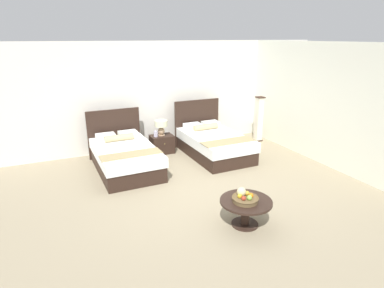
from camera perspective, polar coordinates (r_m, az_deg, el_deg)
ground_plane at (r=6.60m, az=1.45°, el=-7.78°), size 10.15×9.47×0.02m
wall_back at (r=8.79m, az=-6.90°, el=8.39°), size 10.15×0.12×2.79m
wall_side_right at (r=8.34m, az=21.13°, el=6.75°), size 0.12×5.07×2.79m
bed_near_window at (r=7.53m, az=-11.70°, el=-2.12°), size 1.32×2.14×1.20m
bed_near_corner at (r=8.27m, az=3.76°, el=0.16°), size 1.33×2.12×1.26m
nightstand at (r=8.48m, az=-5.27°, el=-0.01°), size 0.58×0.44×0.47m
table_lamp at (r=8.36m, az=-5.41°, el=3.23°), size 0.33×0.33×0.39m
vase at (r=8.30m, az=-6.37°, el=1.78°), size 0.11×0.11×0.15m
coffee_table at (r=5.33m, az=9.38°, el=-10.81°), size 0.83×0.83×0.44m
fruit_bowl at (r=5.22m, az=9.21°, el=-9.23°), size 0.42×0.42×0.20m
floor_lamp_corner at (r=9.52m, az=11.61°, el=4.28°), size 0.22×0.22×1.29m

